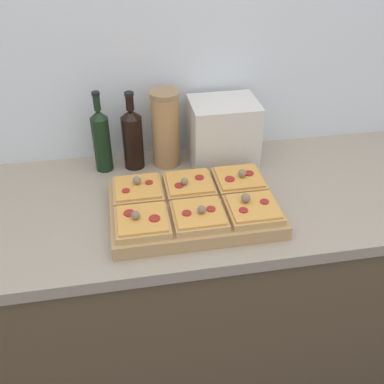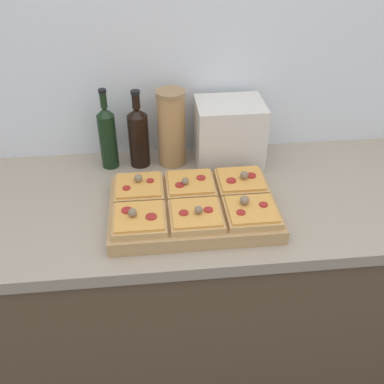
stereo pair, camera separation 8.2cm
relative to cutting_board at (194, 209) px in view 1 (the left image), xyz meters
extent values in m
cube|color=silver|center=(0.07, 0.45, 0.35)|extent=(6.00, 0.06, 2.50)
cube|color=brown|center=(0.07, 0.09, -0.48)|extent=(2.60, 0.64, 0.84)
cube|color=gray|center=(0.07, 0.09, -0.04)|extent=(2.63, 0.67, 0.04)
cube|color=tan|center=(0.00, 0.00, 0.00)|extent=(0.51, 0.34, 0.04)
cube|color=tan|center=(-0.16, 0.08, 0.03)|extent=(0.15, 0.15, 0.02)
cube|color=gold|center=(-0.16, 0.08, 0.05)|extent=(0.14, 0.14, 0.01)
cylinder|color=maroon|center=(-0.20, 0.06, 0.05)|extent=(0.02, 0.02, 0.00)
cylinder|color=maroon|center=(-0.13, 0.09, 0.05)|extent=(0.02, 0.02, 0.00)
sphere|color=#7F6B51|center=(-0.16, 0.09, 0.06)|extent=(0.03, 0.03, 0.03)
cube|color=tan|center=(0.00, 0.08, 0.03)|extent=(0.15, 0.15, 0.02)
cube|color=gold|center=(0.00, 0.08, 0.05)|extent=(0.14, 0.14, 0.01)
cylinder|color=maroon|center=(-0.04, 0.06, 0.05)|extent=(0.03, 0.03, 0.00)
cylinder|color=maroon|center=(0.04, 0.09, 0.05)|extent=(0.03, 0.03, 0.00)
sphere|color=#7F6B51|center=(-0.02, 0.06, 0.06)|extent=(0.02, 0.02, 0.02)
cube|color=tan|center=(0.16, 0.08, 0.03)|extent=(0.15, 0.15, 0.02)
cube|color=gold|center=(0.16, 0.08, 0.05)|extent=(0.14, 0.14, 0.01)
cylinder|color=maroon|center=(0.13, 0.07, 0.05)|extent=(0.03, 0.03, 0.00)
cylinder|color=maroon|center=(0.20, 0.09, 0.05)|extent=(0.03, 0.03, 0.00)
sphere|color=#7F6B51|center=(0.17, 0.08, 0.06)|extent=(0.03, 0.03, 0.03)
cube|color=tan|center=(-0.16, -0.08, 0.03)|extent=(0.15, 0.15, 0.02)
cube|color=gold|center=(-0.16, -0.08, 0.05)|extent=(0.14, 0.14, 0.01)
cylinder|color=maroon|center=(-0.20, -0.06, 0.05)|extent=(0.03, 0.03, 0.00)
cylinder|color=maroon|center=(-0.13, -0.09, 0.05)|extent=(0.03, 0.03, 0.00)
sphere|color=#7F6B51|center=(-0.18, -0.08, 0.06)|extent=(0.02, 0.02, 0.02)
cube|color=tan|center=(0.00, -0.08, 0.03)|extent=(0.15, 0.15, 0.02)
cube|color=gold|center=(0.00, -0.08, 0.05)|extent=(0.14, 0.14, 0.01)
cylinder|color=maroon|center=(-0.04, -0.09, 0.05)|extent=(0.03, 0.03, 0.00)
cylinder|color=maroon|center=(0.04, -0.08, 0.05)|extent=(0.03, 0.03, 0.00)
sphere|color=#7F6B51|center=(0.01, -0.09, 0.06)|extent=(0.02, 0.02, 0.02)
cube|color=tan|center=(0.16, -0.08, 0.03)|extent=(0.15, 0.15, 0.02)
cube|color=gold|center=(0.16, -0.08, 0.05)|extent=(0.14, 0.14, 0.01)
cylinder|color=maroon|center=(0.13, -0.10, 0.05)|extent=(0.03, 0.03, 0.00)
cylinder|color=maroon|center=(0.20, -0.07, 0.05)|extent=(0.03, 0.03, 0.00)
sphere|color=#7F6B51|center=(0.15, -0.06, 0.06)|extent=(0.03, 0.03, 0.03)
cylinder|color=black|center=(-0.27, 0.32, 0.08)|extent=(0.06, 0.06, 0.20)
cone|color=black|center=(-0.27, 0.32, 0.19)|extent=(0.06, 0.06, 0.03)
cylinder|color=black|center=(-0.27, 0.32, 0.23)|extent=(0.02, 0.02, 0.05)
cylinder|color=black|center=(-0.27, 0.32, 0.26)|extent=(0.03, 0.03, 0.01)
cylinder|color=black|center=(-0.16, 0.32, 0.07)|extent=(0.07, 0.07, 0.19)
cone|color=black|center=(-0.16, 0.32, 0.18)|extent=(0.07, 0.07, 0.03)
cylinder|color=black|center=(-0.16, 0.32, 0.22)|extent=(0.03, 0.03, 0.05)
cylinder|color=black|center=(-0.16, 0.32, 0.26)|extent=(0.03, 0.03, 0.01)
cylinder|color=#AD7F4C|center=(-0.04, 0.32, 0.11)|extent=(0.10, 0.10, 0.26)
cylinder|color=#937047|center=(-0.04, 0.32, 0.25)|extent=(0.10, 0.10, 0.02)
cube|color=beige|center=(0.16, 0.30, 0.10)|extent=(0.23, 0.19, 0.23)
cube|color=black|center=(0.16, 0.21, 0.17)|extent=(0.19, 0.01, 0.07)
cube|color=black|center=(0.29, 0.30, 0.11)|extent=(0.02, 0.02, 0.02)
camera|label=1|loc=(-0.20, -1.09, 0.83)|focal=42.00mm
camera|label=2|loc=(-0.12, -1.10, 0.83)|focal=42.00mm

